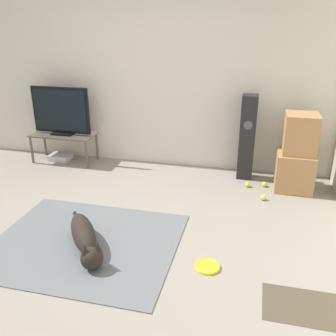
# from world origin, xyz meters

# --- Properties ---
(ground_plane) EXTENTS (12.00, 12.00, 0.00)m
(ground_plane) POSITION_xyz_m (0.00, 0.00, 0.00)
(ground_plane) COLOR gray
(wall_back) EXTENTS (8.00, 0.06, 2.55)m
(wall_back) POSITION_xyz_m (0.00, 2.10, 1.27)
(wall_back) COLOR beige
(wall_back) RESTS_ON ground_plane
(area_rug) EXTENTS (1.75, 1.47, 0.01)m
(area_rug) POSITION_xyz_m (0.06, -0.15, 0.01)
(area_rug) COLOR slate
(area_rug) RESTS_ON ground_plane
(dog) EXTENTS (0.67, 0.88, 0.26)m
(dog) POSITION_xyz_m (0.11, -0.25, 0.13)
(dog) COLOR black
(dog) RESTS_ON area_rug
(frisbee) EXTENTS (0.22, 0.22, 0.03)m
(frisbee) POSITION_xyz_m (1.25, -0.25, 0.01)
(frisbee) COLOR yellow
(frisbee) RESTS_ON ground_plane
(cardboard_box_lower) EXTENTS (0.45, 0.45, 0.47)m
(cardboard_box_lower) POSITION_xyz_m (2.06, 1.60, 0.24)
(cardboard_box_lower) COLOR #A87A4C
(cardboard_box_lower) RESTS_ON ground_plane
(cardboard_box_upper) EXTENTS (0.38, 0.38, 0.48)m
(cardboard_box_upper) POSITION_xyz_m (2.07, 1.61, 0.72)
(cardboard_box_upper) COLOR #A87A4C
(cardboard_box_upper) RESTS_ON cardboard_box_lower
(floor_speaker) EXTENTS (0.20, 0.20, 1.11)m
(floor_speaker) POSITION_xyz_m (1.45, 1.82, 0.56)
(floor_speaker) COLOR black
(floor_speaker) RESTS_ON ground_plane
(tv_stand) EXTENTS (0.93, 0.42, 0.42)m
(tv_stand) POSITION_xyz_m (-1.17, 1.80, 0.37)
(tv_stand) COLOR brown
(tv_stand) RESTS_ON ground_plane
(tv) EXTENTS (0.86, 0.20, 0.68)m
(tv) POSITION_xyz_m (-1.17, 1.80, 0.76)
(tv) COLOR black
(tv) RESTS_ON tv_stand
(tennis_ball_by_boxes) EXTENTS (0.07, 0.07, 0.07)m
(tennis_ball_by_boxes) POSITION_xyz_m (1.72, 1.57, 0.03)
(tennis_ball_by_boxes) COLOR #C6E033
(tennis_ball_by_boxes) RESTS_ON ground_plane
(tennis_ball_near_speaker) EXTENTS (0.07, 0.07, 0.07)m
(tennis_ball_near_speaker) POSITION_xyz_m (1.51, 1.51, 0.03)
(tennis_ball_near_speaker) COLOR #C6E033
(tennis_ball_near_speaker) RESTS_ON ground_plane
(tennis_ball_loose_on_carpet) EXTENTS (0.07, 0.07, 0.07)m
(tennis_ball_loose_on_carpet) POSITION_xyz_m (1.71, 1.18, 0.03)
(tennis_ball_loose_on_carpet) COLOR #C6E033
(tennis_ball_loose_on_carpet) RESTS_ON ground_plane
(game_console) EXTENTS (0.31, 0.25, 0.09)m
(game_console) POSITION_xyz_m (-1.28, 1.83, 0.04)
(game_console) COLOR #B7B7BC
(game_console) RESTS_ON ground_plane
(door_mat) EXTENTS (0.57, 0.41, 0.01)m
(door_mat) POSITION_xyz_m (2.00, -0.55, 0.00)
(door_mat) COLOR #4C4233
(door_mat) RESTS_ON ground_plane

